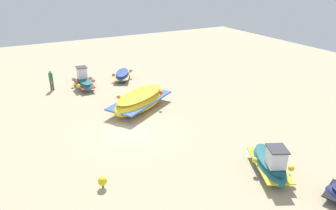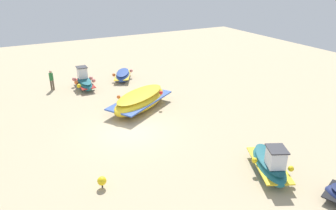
{
  "view_description": "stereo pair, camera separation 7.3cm",
  "coord_description": "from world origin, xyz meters",
  "px_view_note": "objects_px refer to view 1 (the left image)",
  "views": [
    {
      "loc": [
        -16.16,
        6.16,
        8.97
      ],
      "look_at": [
        0.67,
        -2.89,
        0.9
      ],
      "focal_mm": 34.02,
      "sensor_mm": 36.0,
      "label": 1
    },
    {
      "loc": [
        -16.19,
        6.1,
        8.97
      ],
      "look_at": [
        0.67,
        -2.89,
        0.9
      ],
      "focal_mm": 34.02,
      "sensor_mm": 36.0,
      "label": 2
    }
  ],
  "objects_px": {
    "fishing_boat_3": "(140,100)",
    "person_walking": "(51,79)",
    "fishing_boat_1": "(84,82)",
    "mooring_buoy_0": "(102,181)",
    "fishing_boat_0": "(270,163)",
    "fishing_boat_2": "(122,75)"
  },
  "relations": [
    {
      "from": "fishing_boat_0",
      "to": "fishing_boat_2",
      "type": "bearing_deg",
      "value": -150.8
    },
    {
      "from": "fishing_boat_1",
      "to": "person_walking",
      "type": "distance_m",
      "value": 2.57
    },
    {
      "from": "fishing_boat_0",
      "to": "fishing_boat_1",
      "type": "relative_size",
      "value": 1.13
    },
    {
      "from": "fishing_boat_1",
      "to": "fishing_boat_0",
      "type": "bearing_deg",
      "value": -162.99
    },
    {
      "from": "fishing_boat_2",
      "to": "mooring_buoy_0",
      "type": "height_order",
      "value": "fishing_boat_2"
    },
    {
      "from": "fishing_boat_0",
      "to": "fishing_boat_2",
      "type": "xyz_separation_m",
      "value": [
        16.81,
        1.08,
        -0.14
      ]
    },
    {
      "from": "fishing_boat_1",
      "to": "fishing_boat_2",
      "type": "distance_m",
      "value": 3.65
    },
    {
      "from": "fishing_boat_2",
      "to": "fishing_boat_3",
      "type": "relative_size",
      "value": 0.59
    },
    {
      "from": "mooring_buoy_0",
      "to": "fishing_boat_0",
      "type": "bearing_deg",
      "value": -109.96
    },
    {
      "from": "fishing_boat_1",
      "to": "fishing_boat_3",
      "type": "relative_size",
      "value": 0.56
    },
    {
      "from": "fishing_boat_0",
      "to": "person_walking",
      "type": "bearing_deg",
      "value": -131.75
    },
    {
      "from": "fishing_boat_3",
      "to": "person_walking",
      "type": "height_order",
      "value": "person_walking"
    },
    {
      "from": "fishing_boat_0",
      "to": "mooring_buoy_0",
      "type": "bearing_deg",
      "value": -84.43
    },
    {
      "from": "fishing_boat_0",
      "to": "fishing_boat_1",
      "type": "bearing_deg",
      "value": -138.37
    },
    {
      "from": "fishing_boat_2",
      "to": "person_walking",
      "type": "relative_size",
      "value": 2.02
    },
    {
      "from": "mooring_buoy_0",
      "to": "fishing_boat_1",
      "type": "bearing_deg",
      "value": -11.31
    },
    {
      "from": "person_walking",
      "to": "fishing_boat_2",
      "type": "bearing_deg",
      "value": -79.85
    },
    {
      "from": "fishing_boat_3",
      "to": "fishing_boat_1",
      "type": "bearing_deg",
      "value": 78.67
    },
    {
      "from": "fishing_boat_0",
      "to": "mooring_buoy_0",
      "type": "distance_m",
      "value": 7.85
    },
    {
      "from": "fishing_boat_3",
      "to": "person_walking",
      "type": "relative_size",
      "value": 3.42
    },
    {
      "from": "mooring_buoy_0",
      "to": "fishing_boat_3",
      "type": "bearing_deg",
      "value": -34.5
    },
    {
      "from": "fishing_boat_0",
      "to": "fishing_boat_3",
      "type": "bearing_deg",
      "value": -141.49
    }
  ]
}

